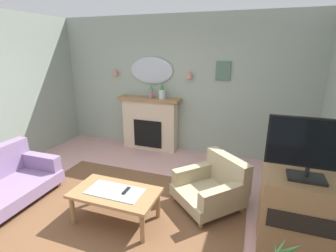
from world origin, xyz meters
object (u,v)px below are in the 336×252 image
fireplace (150,124)px  coffee_table (115,195)px  mantel_vase_right (151,90)px  armchair_in_corner (213,185)px  framed_picture (223,71)px  wall_sconce_right (190,75)px  tv_cabinet (299,214)px  tv_remote (126,191)px  mantel_vase_left (162,92)px  wall_mirror (151,71)px  wall_sconce_left (115,72)px  tv_flatscreen (311,148)px

fireplace → coffee_table: bearing=-76.6°
mantel_vase_right → armchair_in_corner: mantel_vase_right is taller
mantel_vase_right → framed_picture: framed_picture is taller
wall_sconce_right → framed_picture: framed_picture is taller
tv_cabinet → tv_remote: bearing=-173.8°
mantel_vase_left → tv_cabinet: (2.42, -2.16, -0.86)m
wall_mirror → armchair_in_corner: (1.70, -1.80, -1.40)m
mantel_vase_right → wall_sconce_left: bearing=172.4°
tv_cabinet → tv_flatscreen: 0.80m
mantel_vase_right → wall_sconce_right: 0.87m
tv_flatscreen → fireplace: bearing=140.9°
tv_remote → tv_cabinet: tv_cabinet is taller
wall_mirror → mantel_vase_left: bearing=-29.5°
framed_picture → tv_flatscreen: size_ratio=0.43×
fireplace → tv_cabinet: 3.49m
mantel_vase_right → mantel_vase_left: (0.25, -0.00, -0.02)m
coffee_table → tv_remote: bearing=18.1°
mantel_vase_right → wall_mirror: (-0.05, 0.17, 0.38)m
framed_picture → tv_remote: framed_picture is taller
mantel_vase_left → wall_mirror: 0.53m
mantel_vase_left → coffee_table: bearing=-83.3°
wall_sconce_right → coffee_table: 2.85m
fireplace → mantel_vase_left: bearing=-5.4°
fireplace → tv_remote: size_ratio=8.50×
wall_sconce_left → tv_flatscreen: wall_sconce_left is taller
mantel_vase_left → tv_flatscreen: size_ratio=0.41×
mantel_vase_left → wall_sconce_left: size_ratio=2.47×
wall_mirror → framed_picture: size_ratio=2.67×
mantel_vase_right → tv_remote: (0.67, -2.37, -0.88)m
fireplace → wall_sconce_right: bearing=6.2°
wall_sconce_right → framed_picture: size_ratio=0.39×
wall_sconce_left → wall_sconce_right: (1.70, 0.00, 0.00)m
mantel_vase_right → fireplace: bearing=150.5°
wall_mirror → wall_sconce_left: size_ratio=6.86×
tv_remote → wall_mirror: bearing=105.8°
wall_sconce_left → coffee_table: size_ratio=0.13×
tv_cabinet → wall_sconce_right: bearing=129.4°
wall_sconce_left → tv_remote: bearing=-57.8°
wall_sconce_right → tv_flatscreen: wall_sconce_right is taller
fireplace → tv_flatscreen: bearing=-39.1°
coffee_table → wall_sconce_right: bearing=84.0°
wall_mirror → tv_remote: wall_mirror is taller
mantel_vase_left → wall_sconce_left: 1.21m
mantel_vase_right → tv_cabinet: size_ratio=0.36×
wall_mirror → fireplace: bearing=-90.0°
fireplace → armchair_in_corner: bearing=-44.2°
wall_sconce_left → tv_cabinet: bearing=-32.6°
fireplace → wall_sconce_right: (0.85, 0.09, 1.09)m
mantel_vase_left → wall_sconce_right: size_ratio=2.47×
framed_picture → mantel_vase_right: bearing=-172.9°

